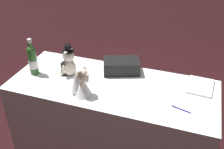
{
  "coord_description": "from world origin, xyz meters",
  "views": [
    {
      "loc": [
        -0.6,
        1.74,
        2.0
      ],
      "look_at": [
        0.0,
        0.0,
        0.85
      ],
      "focal_mm": 42.7,
      "sensor_mm": 36.0,
      "label": 1
    }
  ],
  "objects_px": {
    "champagne_bottle": "(33,60)",
    "signing_pen": "(182,109)",
    "teddy_bear_bride": "(81,83)",
    "guestbook": "(200,86)",
    "teddy_bear_groom": "(68,63)",
    "gift_case_black": "(121,66)"
  },
  "relations": [
    {
      "from": "teddy_bear_groom",
      "to": "guestbook",
      "type": "relative_size",
      "value": 1.09
    },
    {
      "from": "teddy_bear_groom",
      "to": "champagne_bottle",
      "type": "height_order",
      "value": "champagne_bottle"
    },
    {
      "from": "gift_case_black",
      "to": "guestbook",
      "type": "distance_m",
      "value": 0.69
    },
    {
      "from": "teddy_bear_bride",
      "to": "gift_case_black",
      "type": "bearing_deg",
      "value": -114.39
    },
    {
      "from": "champagne_bottle",
      "to": "gift_case_black",
      "type": "distance_m",
      "value": 0.78
    },
    {
      "from": "signing_pen",
      "to": "gift_case_black",
      "type": "bearing_deg",
      "value": -32.53
    },
    {
      "from": "teddy_bear_groom",
      "to": "gift_case_black",
      "type": "relative_size",
      "value": 0.8
    },
    {
      "from": "champagne_bottle",
      "to": "signing_pen",
      "type": "xyz_separation_m",
      "value": [
        -1.3,
        0.09,
        -0.14
      ]
    },
    {
      "from": "teddy_bear_bride",
      "to": "guestbook",
      "type": "relative_size",
      "value": 0.92
    },
    {
      "from": "signing_pen",
      "to": "guestbook",
      "type": "xyz_separation_m",
      "value": [
        -0.11,
        -0.35,
        0.0
      ]
    },
    {
      "from": "gift_case_black",
      "to": "guestbook",
      "type": "bearing_deg",
      "value": 178.13
    },
    {
      "from": "teddy_bear_bride",
      "to": "signing_pen",
      "type": "bearing_deg",
      "value": -175.45
    },
    {
      "from": "teddy_bear_bride",
      "to": "gift_case_black",
      "type": "height_order",
      "value": "teddy_bear_bride"
    },
    {
      "from": "teddy_bear_groom",
      "to": "gift_case_black",
      "type": "distance_m",
      "value": 0.47
    },
    {
      "from": "teddy_bear_groom",
      "to": "gift_case_black",
      "type": "height_order",
      "value": "teddy_bear_groom"
    },
    {
      "from": "teddy_bear_groom",
      "to": "teddy_bear_bride",
      "type": "xyz_separation_m",
      "value": [
        -0.23,
        0.24,
        -0.01
      ]
    },
    {
      "from": "teddy_bear_groom",
      "to": "signing_pen",
      "type": "height_order",
      "value": "teddy_bear_groom"
    },
    {
      "from": "teddy_bear_groom",
      "to": "gift_case_black",
      "type": "bearing_deg",
      "value": -155.18
    },
    {
      "from": "gift_case_black",
      "to": "guestbook",
      "type": "xyz_separation_m",
      "value": [
        -0.69,
        0.02,
        -0.05
      ]
    },
    {
      "from": "teddy_bear_groom",
      "to": "signing_pen",
      "type": "xyz_separation_m",
      "value": [
        -1.0,
        0.17,
        -0.11
      ]
    },
    {
      "from": "champagne_bottle",
      "to": "guestbook",
      "type": "xyz_separation_m",
      "value": [
        -1.41,
        -0.26,
        -0.13
      ]
    },
    {
      "from": "signing_pen",
      "to": "teddy_bear_groom",
      "type": "bearing_deg",
      "value": -9.87
    }
  ]
}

